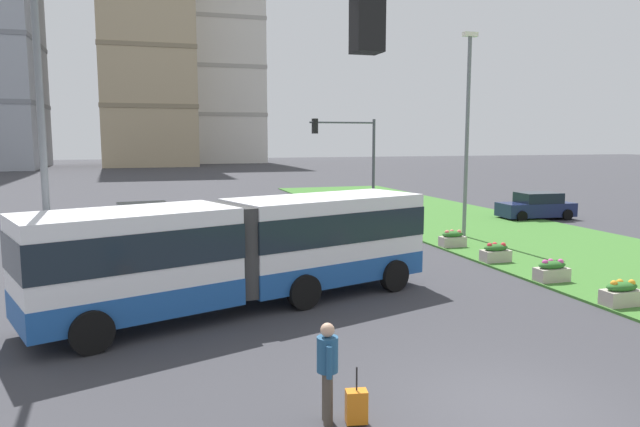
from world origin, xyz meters
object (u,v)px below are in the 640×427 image
flower_planter_1 (621,293)px  rolling_suitcase (356,406)px  flower_planter_2 (552,271)px  articulated_bus (244,250)px  car_black_sedan (145,219)px  flower_planter_3 (496,253)px  traffic_light_far_right (353,152)px  pedestrian_crossing (327,366)px  car_navy_sedan (536,206)px  apartment_tower_westcentre (146,26)px  traffic_light_near_left (124,184)px  streetlight_median (467,128)px  flower_planter_4 (453,239)px  apartment_tower_centre (208,49)px  streetlight_left (40,108)px

flower_planter_1 → rolling_suitcase: bearing=-156.5°
rolling_suitcase → flower_planter_2: 11.90m
articulated_bus → car_black_sedan: 14.31m
flower_planter_3 → traffic_light_far_right: bearing=98.2°
pedestrian_crossing → flower_planter_1: bearing=21.6°
car_navy_sedan → flower_planter_3: (-9.44, -10.04, -0.33)m
flower_planter_2 → traffic_light_far_right: traffic_light_far_right is taller
rolling_suitcase → apartment_tower_westcentre: bearing=91.0°
car_black_sedan → rolling_suitcase: car_black_sedan is taller
flower_planter_1 → flower_planter_3: same height
traffic_light_far_right → apartment_tower_westcentre: 80.08m
apartment_tower_westcentre → traffic_light_near_left: bearing=-91.0°
pedestrian_crossing → articulated_bus: bearing=91.4°
apartment_tower_westcentre → pedestrian_crossing: bearing=-89.3°
flower_planter_1 → flower_planter_2: size_ratio=1.00×
articulated_bus → streetlight_median: size_ratio=1.24×
streetlight_median → flower_planter_4: bearing=-130.2°
car_navy_sedan → flower_planter_4: car_navy_sedan is taller
rolling_suitcase → flower_planter_1: (9.55, 4.16, 0.11)m
flower_planter_2 → apartment_tower_centre: bearing=89.8°
streetlight_median → traffic_light_near_left: bearing=-128.0°
pedestrian_crossing → flower_planter_2: pedestrian_crossing is taller
apartment_tower_centre → pedestrian_crossing: bearing=-95.5°
rolling_suitcase → apartment_tower_centre: 111.40m
flower_planter_3 → apartment_tower_centre: 100.85m
articulated_bus → flower_planter_4: 11.94m
flower_planter_1 → traffic_light_near_left: size_ratio=0.17×
car_navy_sedan → traffic_light_far_right: size_ratio=0.77×
car_navy_sedan → apartment_tower_centre: size_ratio=0.10×
traffic_light_near_left → streetlight_median: 24.21m
pedestrian_crossing → streetlight_median: bearing=52.7°
articulated_bus → car_black_sedan: (-2.58, 14.04, -0.90)m
flower_planter_4 → streetlight_left: (-15.22, -6.05, 5.11)m
traffic_light_far_right → articulated_bus: bearing=-120.8°
flower_planter_4 → traffic_light_far_right: bearing=101.4°
car_navy_sedan → streetlight_median: bearing=-148.9°
car_navy_sedan → pedestrian_crossing: bearing=-134.0°
rolling_suitcase → apartment_tower_centre: size_ratio=0.02×
car_navy_sedan → flower_planter_2: size_ratio=4.08×
rolling_suitcase → streetlight_left: bearing=127.1°
traffic_light_far_right → apartment_tower_centre: bearing=88.7°
car_black_sedan → flower_planter_4: (12.76, -7.91, -0.33)m
articulated_bus → pedestrian_crossing: bearing=-88.6°
articulated_bus → rolling_suitcase: (0.63, -7.43, -1.34)m
articulated_bus → rolling_suitcase: articulated_bus is taller
streetlight_median → pedestrian_crossing: bearing=-127.3°
traffic_light_far_right → apartment_tower_westcentre: size_ratio=0.12×
apartment_tower_westcentre → apartment_tower_centre: size_ratio=1.09×
pedestrian_crossing → apartment_tower_centre: bearing=84.5°
flower_planter_3 → flower_planter_4: (0.00, 3.25, 0.00)m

